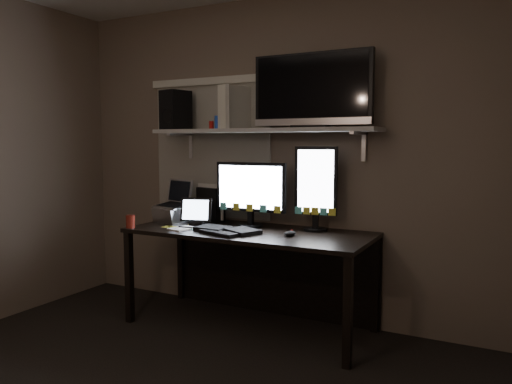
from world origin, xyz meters
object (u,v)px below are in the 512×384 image
Objects in this scene: cup at (130,221)px; monitor_landscape at (251,194)px; tv at (312,91)px; game_console at (235,108)px; desk at (257,251)px; keyboard at (228,230)px; mouse at (290,233)px; monitor_portrait at (316,188)px; laptop at (173,202)px; speaker at (176,110)px; tablet at (197,211)px.

monitor_landscape is at bearing 30.43° from cup.
cup is 1.67m from tv.
cup is 1.19m from game_console.
keyboard is at bearing -113.39° from desk.
tv is (0.03, 0.31, 1.00)m from mouse.
monitor_portrait is (0.50, 0.07, 0.06)m from monitor_landscape.
desk is 5.39× the size of laptop.
laptop is (-1.10, 0.13, 0.15)m from mouse.
keyboard is 0.68m from laptop.
tv is 1.17m from speaker.
monitor_portrait is 1.20m from laptop.
keyboard is at bearing -52.65° from game_console.
game_console is (-0.18, 0.08, 0.66)m from monitor_landscape.
keyboard is at bearing 14.29° from cup.
keyboard is 0.55× the size of tv.
cup is 0.29× the size of game_console.
mouse is at bearing 0.46° from speaker.
speaker is at bearing 176.02° from desk.
cup is at bearing -150.78° from monitor_landscape.
speaker is at bearing 175.67° from monitor_portrait.
tv is at bearing 52.48° from keyboard.
speaker is at bearing -159.02° from game_console.
monitor_landscape is 0.65× the size of tv.
game_console is (-0.61, 0.29, 0.90)m from mouse.
monitor_portrait reaches higher than desk.
monitor_portrait reaches higher than tablet.
monitor_portrait is 2.54× the size of tablet.
desk is 1.34m from speaker.
monitor_landscape is 1.73× the size of laptop.
desk is 0.44m from monitor_landscape.
cup is 0.31× the size of speaker.
keyboard is at bearing -37.82° from tablet.
speaker is at bearing 176.41° from monitor_landscape.
monitor_landscape is at bearing -178.07° from monitor_portrait.
keyboard is (-0.11, -0.25, 0.19)m from desk.
monitor_portrait is 0.71m from keyboard.
laptop is at bearing -170.78° from tv.
laptop is 0.37× the size of tv.
monitor_landscape is at bearing 22.86° from laptop.
desk is at bearing 8.55° from speaker.
game_console is at bearing 127.84° from keyboard.
keyboard is at bearing -11.78° from speaker.
monitor_landscape is 5.61× the size of mouse.
speaker reaches higher than keyboard.
mouse is at bearing 23.35° from keyboard.
game_console is at bearing 173.07° from monitor_portrait.
monitor_landscape is 1.74× the size of game_console.
tablet reaches higher than keyboard.
monitor_landscape is 0.45m from tablet.
mouse is 0.32× the size of speaker.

